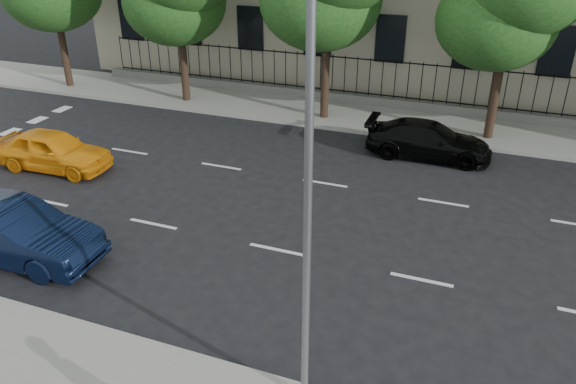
% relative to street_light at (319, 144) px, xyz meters
% --- Properties ---
extents(ground, '(120.00, 120.00, 0.00)m').
position_rel_street_light_xyz_m(ground, '(-2.50, 1.77, -5.15)').
color(ground, black).
rests_on(ground, ground).
extents(far_sidewalk, '(60.00, 4.00, 0.15)m').
position_rel_street_light_xyz_m(far_sidewalk, '(-2.50, 15.77, -5.07)').
color(far_sidewalk, gray).
rests_on(far_sidewalk, ground).
extents(lane_markings, '(49.60, 4.62, 0.01)m').
position_rel_street_light_xyz_m(lane_markings, '(-2.50, 6.52, -5.14)').
color(lane_markings, silver).
rests_on(lane_markings, ground).
extents(iron_fence, '(30.00, 0.50, 2.20)m').
position_rel_street_light_xyz_m(iron_fence, '(-2.50, 17.47, -4.50)').
color(iron_fence, slate).
rests_on(iron_fence, far_sidewalk).
extents(street_light, '(0.25, 3.32, 8.05)m').
position_rel_street_light_xyz_m(street_light, '(0.00, 0.00, 0.00)').
color(street_light, slate).
rests_on(street_light, near_sidewalk).
extents(yellow_taxi, '(4.33, 1.91, 1.45)m').
position_rel_street_light_xyz_m(yellow_taxi, '(-12.05, 6.47, -4.42)').
color(yellow_taxi, '#FF9F13').
rests_on(yellow_taxi, ground).
extents(navy_sedan, '(4.91, 1.87, 1.60)m').
position_rel_street_light_xyz_m(navy_sedan, '(-8.89, 1.40, -4.35)').
color(navy_sedan, black).
rests_on(navy_sedan, ground).
extents(black_sedan, '(4.71, 1.98, 1.36)m').
position_rel_street_light_xyz_m(black_sedan, '(0.43, 12.38, -4.47)').
color(black_sedan, black).
rests_on(black_sedan, ground).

